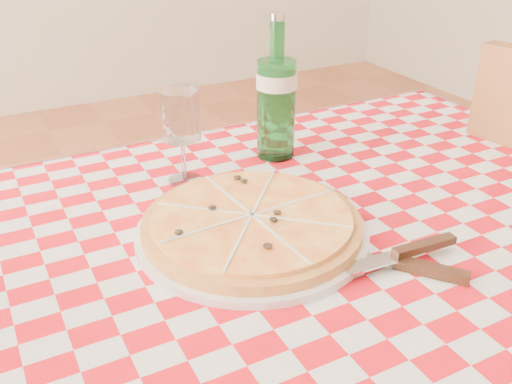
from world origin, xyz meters
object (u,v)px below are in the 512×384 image
pizza_plate (252,223)px  dining_table (287,300)px  wine_glass (182,137)px  water_bottle (276,88)px

pizza_plate → dining_table: bearing=-51.5°
dining_table → wine_glass: wine_glass is taller
pizza_plate → wine_glass: wine_glass is taller
pizza_plate → wine_glass: bearing=95.9°
dining_table → water_bottle: (0.13, 0.28, 0.23)m
water_bottle → wine_glass: water_bottle is taller
pizza_plate → wine_glass: (-0.02, 0.21, 0.06)m
water_bottle → pizza_plate: bearing=-126.0°
dining_table → wine_glass: bearing=102.6°
wine_glass → pizza_plate: bearing=-84.1°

